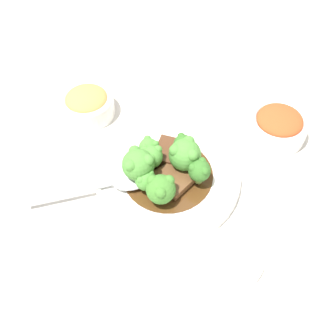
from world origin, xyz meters
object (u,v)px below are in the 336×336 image
object	(u,v)px
broccoli_floret_4	(150,146)
serving_spoon	(124,180)
broccoli_floret_1	(138,164)
broccoli_floret_2	(161,189)
broccoli_floret_6	(146,180)
broccoli_floret_0	(199,170)
beef_strip_1	(182,181)
main_plate	(168,176)
sauce_dish	(237,261)
broccoli_floret_3	(185,154)
broccoli_floret_5	(152,156)
broccoli_floret_7	(183,144)
side_bowl_kimchi	(278,125)
beef_strip_0	(166,151)
beef_strip_2	(163,175)
side_bowl_appetizer	(87,103)

from	to	relation	value
broccoli_floret_4	serving_spoon	xyz separation A→B (m)	(0.02, -0.07, -0.02)
broccoli_floret_1	broccoli_floret_4	bearing A→B (deg)	122.02
broccoli_floret_2	broccoli_floret_6	size ratio (longest dim) A/B	1.26
broccoli_floret_0	broccoli_floret_1	bearing A→B (deg)	-134.32
beef_strip_1	broccoli_floret_2	xyz separation A→B (m)	(0.00, -0.05, 0.02)
main_plate	sauce_dish	size ratio (longest dim) A/B	3.12
broccoli_floret_3	broccoli_floret_5	distance (m)	0.06
broccoli_floret_7	serving_spoon	size ratio (longest dim) A/B	0.23
broccoli_floret_1	broccoli_floret_4	world-z (taller)	broccoli_floret_1
broccoli_floret_5	serving_spoon	bearing A→B (deg)	-94.71
side_bowl_kimchi	broccoli_floret_7	bearing A→B (deg)	-110.33
broccoli_floret_1	broccoli_floret_6	xyz separation A→B (m)	(0.03, -0.00, -0.01)
sauce_dish	beef_strip_1	bearing A→B (deg)	171.12
beef_strip_1	side_bowl_kimchi	distance (m)	0.22
beef_strip_0	serving_spoon	bearing A→B (deg)	-88.39
beef_strip_2	broccoli_floret_7	xyz separation A→B (m)	(-0.01, 0.06, 0.03)
main_plate	broccoli_floret_1	size ratio (longest dim) A/B	3.98
broccoli_floret_2	broccoli_floret_3	size ratio (longest dim) A/B	0.83
beef_strip_1	broccoli_floret_5	world-z (taller)	broccoli_floret_5
beef_strip_2	sauce_dish	world-z (taller)	beef_strip_2
main_plate	side_bowl_kimchi	bearing A→B (deg)	76.78
broccoli_floret_2	sauce_dish	bearing A→B (deg)	8.01
beef_strip_1	sauce_dish	world-z (taller)	beef_strip_1
broccoli_floret_1	side_bowl_kimchi	bearing A→B (deg)	73.97
beef_strip_1	broccoli_floret_1	world-z (taller)	broccoli_floret_1
side_bowl_kimchi	beef_strip_2	bearing A→B (deg)	-102.45
broccoli_floret_3	side_bowl_appetizer	size ratio (longest dim) A/B	0.59
beef_strip_2	broccoli_floret_3	world-z (taller)	broccoli_floret_3
broccoli_floret_4	broccoli_floret_6	world-z (taller)	broccoli_floret_6
broccoli_floret_0	broccoli_floret_3	distance (m)	0.04
broccoli_floret_7	serving_spoon	distance (m)	0.12
beef_strip_2	broccoli_floret_4	distance (m)	0.06
broccoli_floret_1	sauce_dish	size ratio (longest dim) A/B	0.78
broccoli_floret_2	broccoli_floret_4	world-z (taller)	broccoli_floret_2
broccoli_floret_5	broccoli_floret_4	bearing A→B (deg)	148.65
main_plate	broccoli_floret_2	size ratio (longest dim) A/B	4.97
broccoli_floret_0	beef_strip_2	bearing A→B (deg)	-138.30
side_bowl_appetizer	beef_strip_1	bearing A→B (deg)	4.55
serving_spoon	side_bowl_kimchi	bearing A→B (deg)	73.76
broccoli_floret_2	beef_strip_2	bearing A→B (deg)	136.66
serving_spoon	sauce_dish	xyz separation A→B (m)	(0.22, 0.05, -0.02)
broccoli_floret_2	broccoli_floret_7	world-z (taller)	broccoli_floret_2
side_bowl_kimchi	broccoli_floret_5	bearing A→B (deg)	-108.87
broccoli_floret_4	sauce_dish	xyz separation A→B (m)	(0.24, -0.02, -0.03)
broccoli_floret_6	sauce_dish	xyz separation A→B (m)	(0.19, 0.03, -0.04)
broccoli_floret_0	broccoli_floret_2	distance (m)	0.07
sauce_dish	broccoli_floret_6	bearing A→B (deg)	-171.54
serving_spoon	sauce_dish	distance (m)	0.23
broccoli_floret_6	broccoli_floret_5	bearing A→B (deg)	130.85
broccoli_floret_5	broccoli_floret_6	xyz separation A→B (m)	(0.03, -0.04, -0.01)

